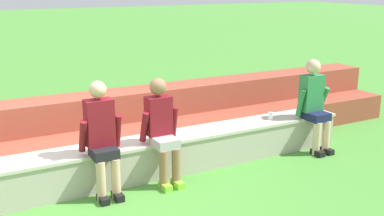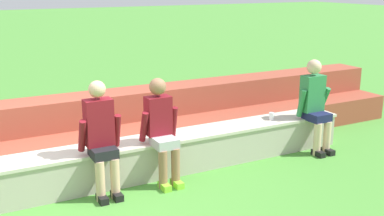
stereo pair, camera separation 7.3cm
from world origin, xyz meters
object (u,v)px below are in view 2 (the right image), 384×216
object	(u,v)px
person_far_left	(101,136)
person_center	(315,103)
plastic_cup_left_end	(272,116)
person_left_of_center	(161,128)

from	to	relation	value
person_far_left	person_center	distance (m)	3.30
plastic_cup_left_end	person_far_left	bearing A→B (deg)	-174.77
person_left_of_center	person_center	bearing A→B (deg)	-0.73
person_far_left	person_left_of_center	bearing A→B (deg)	1.41
person_left_of_center	plastic_cup_left_end	world-z (taller)	person_left_of_center
person_left_of_center	person_center	distance (m)	2.51
person_far_left	person_center	bearing A→B (deg)	-0.22
person_far_left	plastic_cup_left_end	bearing A→B (deg)	5.23
person_left_of_center	person_center	size ratio (longest dim) A/B	0.96
person_far_left	plastic_cup_left_end	distance (m)	2.72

